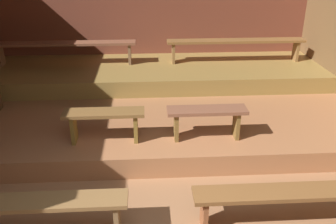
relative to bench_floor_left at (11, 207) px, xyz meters
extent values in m
cube|color=#9C6B47|center=(1.46, 1.92, -0.40)|extent=(7.18, 6.13, 0.08)
cube|color=brown|center=(1.46, 4.61, 1.02)|extent=(7.18, 0.06, 2.76)
cube|color=#A86D45|center=(1.46, 2.74, -0.21)|extent=(6.38, 3.68, 0.29)
cube|color=olive|center=(1.46, 3.72, 0.08)|extent=(6.38, 1.73, 0.29)
cube|color=brown|center=(0.00, 0.00, 0.05)|extent=(2.27, 0.28, 0.05)
cube|color=brown|center=(1.02, 0.00, -0.17)|extent=(0.05, 0.23, 0.38)
cube|color=brown|center=(2.92, 0.00, 0.05)|extent=(2.27, 0.28, 0.05)
cube|color=brown|center=(1.90, 0.00, -0.17)|extent=(0.05, 0.23, 0.38)
cube|color=brown|center=(0.79, 1.40, 0.34)|extent=(1.05, 0.28, 0.05)
cube|color=brown|center=(0.38, 1.40, 0.13)|extent=(0.05, 0.23, 0.38)
cube|color=brown|center=(1.19, 1.40, 0.13)|extent=(0.05, 0.23, 0.38)
cube|color=brown|center=(2.13, 1.40, 0.34)|extent=(1.05, 0.28, 0.05)
cube|color=brown|center=(1.73, 1.40, 0.13)|extent=(0.05, 0.23, 0.38)
cube|color=brown|center=(2.54, 1.40, 0.13)|extent=(0.05, 0.23, 0.38)
cube|color=brown|center=(-0.16, 3.91, 0.63)|extent=(2.64, 0.28, 0.05)
cube|color=brown|center=(-1.36, 3.91, 0.42)|extent=(0.05, 0.23, 0.38)
cube|color=brown|center=(1.04, 3.91, 0.42)|extent=(0.05, 0.23, 0.38)
cube|color=brown|center=(3.08, 3.91, 0.63)|extent=(2.64, 0.28, 0.05)
cube|color=brown|center=(1.88, 3.91, 0.42)|extent=(0.05, 0.23, 0.38)
cube|color=brown|center=(4.28, 3.91, 0.42)|extent=(0.05, 0.23, 0.38)
camera|label=1|loc=(1.35, -2.95, 2.34)|focal=39.35mm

